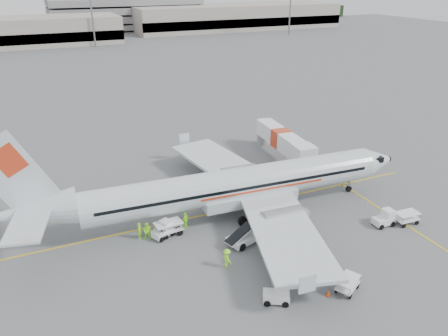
{
  "coord_description": "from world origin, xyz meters",
  "views": [
    {
      "loc": [
        -16.78,
        -35.54,
        22.15
      ],
      "look_at": [
        0.0,
        2.0,
        3.8
      ],
      "focal_mm": 35.0,
      "sensor_mm": 36.0,
      "label": 1
    }
  ],
  "objects_px": {
    "jet_bridge": "(281,144)",
    "belt_loader": "(248,227)",
    "aircraft": "(238,164)",
    "tug_fore": "(384,218)",
    "tug_aft": "(163,230)",
    "tug_mid": "(276,293)"
  },
  "relations": [
    {
      "from": "jet_bridge",
      "to": "belt_loader",
      "type": "bearing_deg",
      "value": -125.04
    },
    {
      "from": "aircraft",
      "to": "jet_bridge",
      "type": "relative_size",
      "value": 2.71
    },
    {
      "from": "tug_fore",
      "to": "tug_aft",
      "type": "bearing_deg",
      "value": 162.41
    },
    {
      "from": "tug_aft",
      "to": "jet_bridge",
      "type": "bearing_deg",
      "value": 6.47
    },
    {
      "from": "jet_bridge",
      "to": "belt_loader",
      "type": "xyz_separation_m",
      "value": [
        -12.68,
        -15.61,
        -0.47
      ]
    },
    {
      "from": "aircraft",
      "to": "belt_loader",
      "type": "height_order",
      "value": "aircraft"
    },
    {
      "from": "aircraft",
      "to": "tug_fore",
      "type": "xyz_separation_m",
      "value": [
        11.84,
        -7.83,
        -4.68
      ]
    },
    {
      "from": "aircraft",
      "to": "tug_mid",
      "type": "xyz_separation_m",
      "value": [
        -3.02,
        -12.96,
        -4.71
      ]
    },
    {
      "from": "tug_fore",
      "to": "aircraft",
      "type": "bearing_deg",
      "value": 147.43
    },
    {
      "from": "jet_bridge",
      "to": "belt_loader",
      "type": "height_order",
      "value": "jet_bridge"
    },
    {
      "from": "tug_mid",
      "to": "tug_fore",
      "type": "bearing_deg",
      "value": 47.61
    },
    {
      "from": "aircraft",
      "to": "belt_loader",
      "type": "xyz_separation_m",
      "value": [
        -1.25,
        -4.93,
        -4.02
      ]
    },
    {
      "from": "belt_loader",
      "to": "jet_bridge",
      "type": "bearing_deg",
      "value": 34.25
    },
    {
      "from": "tug_aft",
      "to": "tug_mid",
      "type": "bearing_deg",
      "value": -91.41
    },
    {
      "from": "aircraft",
      "to": "tug_fore",
      "type": "height_order",
      "value": "aircraft"
    },
    {
      "from": "jet_bridge",
      "to": "tug_mid",
      "type": "xyz_separation_m",
      "value": [
        -14.45,
        -23.64,
        -1.16
      ]
    },
    {
      "from": "jet_bridge",
      "to": "tug_mid",
      "type": "relative_size",
      "value": 7.5
    },
    {
      "from": "tug_aft",
      "to": "tug_fore",
      "type": "bearing_deg",
      "value": -43.24
    },
    {
      "from": "tug_mid",
      "to": "tug_aft",
      "type": "bearing_deg",
      "value": 141.89
    },
    {
      "from": "aircraft",
      "to": "tug_aft",
      "type": "height_order",
      "value": "aircraft"
    },
    {
      "from": "tug_aft",
      "to": "belt_loader",
      "type": "bearing_deg",
      "value": -53.55
    },
    {
      "from": "belt_loader",
      "to": "tug_aft",
      "type": "distance_m",
      "value": 7.86
    }
  ]
}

